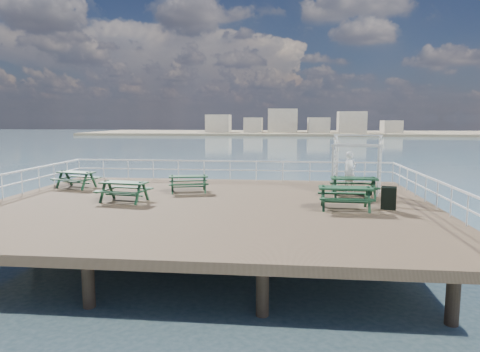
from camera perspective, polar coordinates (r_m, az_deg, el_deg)
name	(u,v)px	position (r m, az deg, el deg)	size (l,w,h in m)	color
ground	(208,207)	(17.35, -4.26, -4.19)	(18.00, 14.00, 0.30)	brown
sea_backdrop	(313,130)	(151.12, 9.72, 6.06)	(300.00, 300.00, 9.20)	#415D6D
railing	(216,174)	(19.69, -3.16, 0.26)	(17.77, 13.76, 1.10)	silver
picnic_table_a	(76,176)	(22.68, -21.02, -0.02)	(2.18, 1.92, 0.90)	#12321C
picnic_table_b	(188,180)	(20.07, -6.89, -0.56)	(2.09, 1.83, 0.87)	#12321C
picnic_table_c	(354,183)	(19.36, 14.95, -0.88)	(2.02, 1.65, 0.96)	#12321C
picnic_table_d	(124,187)	(18.28, -15.22, -1.45)	(2.13, 1.82, 0.93)	#12321C
picnic_table_e	(345,193)	(16.60, 13.86, -2.23)	(2.03, 1.65, 0.96)	#12321C
trellis_arbor	(357,167)	(20.28, 15.30, 1.13)	(2.40, 1.73, 2.69)	silver
sandwich_board	(389,199)	(16.95, 19.20, -2.86)	(0.63, 0.53, 0.90)	black
person	(350,172)	(20.64, 14.45, 0.55)	(0.68, 0.45, 1.88)	white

